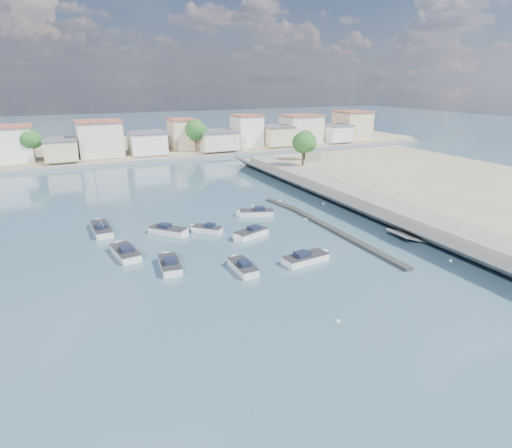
{
  "coord_description": "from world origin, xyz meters",
  "views": [
    {
      "loc": [
        -24.53,
        -33.04,
        18.9
      ],
      "look_at": [
        -2.8,
        13.9,
        1.4
      ],
      "focal_mm": 30.0,
      "sensor_mm": 36.0,
      "label": 1
    }
  ],
  "objects_px": {
    "motorboat_a": "(242,267)",
    "motorboat_d": "(249,234)",
    "motorboat_h": "(307,258)",
    "motorboat_b": "(170,264)",
    "motorboat_e": "(125,252)",
    "sailboat": "(101,228)",
    "motorboat_f": "(206,230)",
    "motorboat_g": "(170,231)",
    "motorboat_c": "(255,213)"
  },
  "relations": [
    {
      "from": "motorboat_a",
      "to": "motorboat_d",
      "type": "xyz_separation_m",
      "value": [
        4.76,
        8.75,
        -0.0
      ]
    },
    {
      "from": "motorboat_h",
      "to": "motorboat_b",
      "type": "bearing_deg",
      "value": 161.09
    },
    {
      "from": "motorboat_b",
      "to": "motorboat_e",
      "type": "distance_m",
      "value": 6.59
    },
    {
      "from": "motorboat_h",
      "to": "sailboat",
      "type": "height_order",
      "value": "sailboat"
    },
    {
      "from": "motorboat_f",
      "to": "motorboat_a",
      "type": "bearing_deg",
      "value": -91.3
    },
    {
      "from": "motorboat_b",
      "to": "motorboat_g",
      "type": "relative_size",
      "value": 1.11
    },
    {
      "from": "motorboat_a",
      "to": "motorboat_g",
      "type": "height_order",
      "value": "same"
    },
    {
      "from": "motorboat_b",
      "to": "motorboat_h",
      "type": "height_order",
      "value": "same"
    },
    {
      "from": "motorboat_c",
      "to": "motorboat_b",
      "type": "bearing_deg",
      "value": -140.98
    },
    {
      "from": "motorboat_c",
      "to": "motorboat_h",
      "type": "distance_m",
      "value": 17.75
    },
    {
      "from": "motorboat_a",
      "to": "motorboat_f",
      "type": "distance_m",
      "value": 12.75
    },
    {
      "from": "motorboat_a",
      "to": "motorboat_h",
      "type": "height_order",
      "value": "same"
    },
    {
      "from": "motorboat_e",
      "to": "motorboat_d",
      "type": "bearing_deg",
      "value": -1.87
    },
    {
      "from": "motorboat_b",
      "to": "motorboat_e",
      "type": "bearing_deg",
      "value": 125.23
    },
    {
      "from": "motorboat_e",
      "to": "motorboat_h",
      "type": "distance_m",
      "value": 20.59
    },
    {
      "from": "motorboat_d",
      "to": "sailboat",
      "type": "bearing_deg",
      "value": 148.86
    },
    {
      "from": "motorboat_b",
      "to": "motorboat_e",
      "type": "xyz_separation_m",
      "value": [
        -3.8,
        5.39,
        0.0
      ]
    },
    {
      "from": "motorboat_d",
      "to": "motorboat_h",
      "type": "distance_m",
      "value": 10.06
    },
    {
      "from": "motorboat_a",
      "to": "sailboat",
      "type": "distance_m",
      "value": 22.41
    },
    {
      "from": "motorboat_c",
      "to": "motorboat_h",
      "type": "xyz_separation_m",
      "value": [
        -1.76,
        -17.67,
        -0.0
      ]
    },
    {
      "from": "motorboat_g",
      "to": "motorboat_c",
      "type": "bearing_deg",
      "value": 11.27
    },
    {
      "from": "motorboat_c",
      "to": "motorboat_d",
      "type": "relative_size",
      "value": 1.06
    },
    {
      "from": "motorboat_d",
      "to": "sailboat",
      "type": "relative_size",
      "value": 0.57
    },
    {
      "from": "motorboat_a",
      "to": "motorboat_e",
      "type": "bearing_deg",
      "value": 138.66
    },
    {
      "from": "motorboat_a",
      "to": "motorboat_h",
      "type": "distance_m",
      "value": 7.44
    },
    {
      "from": "motorboat_d",
      "to": "motorboat_g",
      "type": "height_order",
      "value": "same"
    },
    {
      "from": "motorboat_d",
      "to": "motorboat_e",
      "type": "height_order",
      "value": "same"
    },
    {
      "from": "motorboat_a",
      "to": "motorboat_b",
      "type": "distance_m",
      "value": 7.74
    },
    {
      "from": "motorboat_b",
      "to": "motorboat_h",
      "type": "bearing_deg",
      "value": -18.91
    },
    {
      "from": "motorboat_c",
      "to": "motorboat_g",
      "type": "relative_size",
      "value": 1.11
    },
    {
      "from": "motorboat_a",
      "to": "motorboat_e",
      "type": "height_order",
      "value": "same"
    },
    {
      "from": "motorboat_e",
      "to": "motorboat_g",
      "type": "xyz_separation_m",
      "value": [
        6.41,
        4.82,
        0.0
      ]
    },
    {
      "from": "motorboat_a",
      "to": "motorboat_b",
      "type": "bearing_deg",
      "value": 150.08
    },
    {
      "from": "motorboat_f",
      "to": "sailboat",
      "type": "xyz_separation_m",
      "value": [
        -12.33,
        6.15,
        0.03
      ]
    },
    {
      "from": "motorboat_a",
      "to": "motorboat_b",
      "type": "xyz_separation_m",
      "value": [
        -6.7,
        3.86,
        -0.0
      ]
    },
    {
      "from": "motorboat_h",
      "to": "sailboat",
      "type": "xyz_separation_m",
      "value": [
        -19.42,
        19.86,
        0.03
      ]
    },
    {
      "from": "motorboat_c",
      "to": "motorboat_h",
      "type": "relative_size",
      "value": 0.93
    },
    {
      "from": "motorboat_d",
      "to": "sailboat",
      "type": "xyz_separation_m",
      "value": [
        -16.8,
        10.15,
        0.03
      ]
    },
    {
      "from": "motorboat_d",
      "to": "motorboat_f",
      "type": "height_order",
      "value": "same"
    },
    {
      "from": "motorboat_e",
      "to": "motorboat_c",
      "type": "bearing_deg",
      "value": 20.78
    },
    {
      "from": "motorboat_a",
      "to": "motorboat_c",
      "type": "relative_size",
      "value": 0.91
    },
    {
      "from": "motorboat_a",
      "to": "motorboat_g",
      "type": "xyz_separation_m",
      "value": [
        -4.09,
        14.06,
        0.0
      ]
    },
    {
      "from": "motorboat_c",
      "to": "motorboat_g",
      "type": "height_order",
      "value": "same"
    },
    {
      "from": "motorboat_d",
      "to": "motorboat_f",
      "type": "relative_size",
      "value": 1.32
    },
    {
      "from": "motorboat_a",
      "to": "motorboat_d",
      "type": "height_order",
      "value": "same"
    },
    {
      "from": "motorboat_c",
      "to": "motorboat_f",
      "type": "xyz_separation_m",
      "value": [
        -8.85,
        -3.96,
        -0.0
      ]
    },
    {
      "from": "motorboat_a",
      "to": "motorboat_g",
      "type": "relative_size",
      "value": 1.01
    },
    {
      "from": "motorboat_c",
      "to": "motorboat_e",
      "type": "relative_size",
      "value": 0.91
    },
    {
      "from": "motorboat_a",
      "to": "motorboat_e",
      "type": "xyz_separation_m",
      "value": [
        -10.51,
        9.24,
        -0.0
      ]
    },
    {
      "from": "motorboat_d",
      "to": "motorboat_f",
      "type": "xyz_separation_m",
      "value": [
        -4.47,
        4.0,
        0.0
      ]
    }
  ]
}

